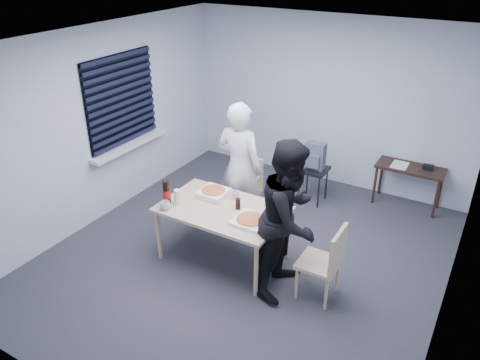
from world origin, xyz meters
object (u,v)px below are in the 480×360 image
Objects in this scene: mug_b at (235,195)px; chair_right at (327,259)px; mug_a at (165,206)px; dining_table at (223,212)px; soda_bottle at (167,193)px; person_black at (290,218)px; chair_far at (245,184)px; person_white at (240,168)px; backpack at (315,156)px; stool at (314,175)px; side_table at (410,172)px.

chair_right is at bearing -14.11° from mug_b.
mug_a is at bearing -132.05° from mug_b.
soda_bottle is (-0.63, -0.24, 0.20)m from dining_table.
person_black is (-0.44, -0.01, 0.37)m from chair_right.
chair_far is 1.90m from chair_right.
backpack is (0.58, 1.16, -0.15)m from person_white.
stool is at bearing 78.50° from dining_table.
mug_a is at bearing 71.11° from person_white.
chair_right is at bearing -77.07° from backpack.
side_table is 7.62× the size of mug_a.
backpack reaches higher than dining_table.
backpack is 1.33× the size of soda_bottle.
soda_bottle is at bearing 65.48° from person_white.
person_white is at bearing -129.69° from backpack.
person_white is at bearing -116.28° from stool.
chair_far is 2.96× the size of soda_bottle.
soda_bottle is (-2.25, -2.69, 0.31)m from side_table.
mug_b reaches higher than stool.
dining_table is 2.94m from side_table.
side_table is (1.62, 2.45, -0.10)m from dining_table.
backpack is (0.64, 0.90, 0.22)m from chair_far.
stool is 1.79× the size of soda_bottle.
mug_a is at bearing -170.90° from chair_right.
dining_table reaches higher than stool.
person_white is 14.39× the size of mug_a.
chair_right is 1.65× the size of stool.
person_white is at bearing 65.48° from soda_bottle.
person_black is at bearing 6.25° from soda_bottle.
person_white reaches higher than stool.
person_black is 1.53m from soda_bottle.
mug_a is at bearing -147.23° from dining_table.
backpack is 4.01× the size of mug_b.
person_white is at bearing 53.86° from person_black.
person_white reaches higher than mug_b.
backpack reaches higher than mug_a.
chair_far is 7.24× the size of mug_a.
stool is at bearing 76.96° from mug_b.
mug_a is (-2.18, -2.82, 0.21)m from side_table.
stool is 1.69m from mug_b.
chair_far is at bearing -138.73° from backpack.
stool is 2.46m from mug_a.
side_table is at bearing -136.25° from person_white.
backpack is (-0.95, 1.93, 0.22)m from chair_right.
dining_table is 1.34m from chair_right.
soda_bottle is at bearing -174.74° from chair_right.
person_black is at bearing -42.54° from chair_far.
chair_far is at bearing -141.82° from side_table.
dining_table is 0.82× the size of person_black.
chair_right is at bearing -2.54° from dining_table.
chair_right is 2.00m from soda_bottle.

